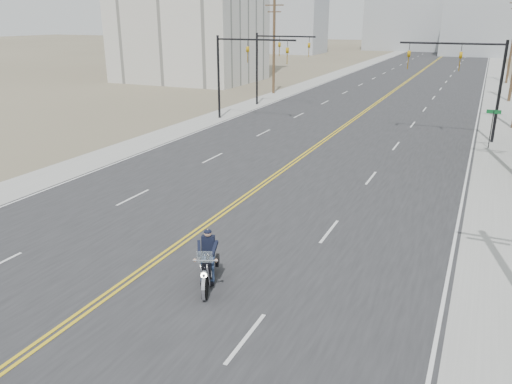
{
  "coord_description": "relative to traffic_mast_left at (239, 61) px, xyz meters",
  "views": [
    {
      "loc": [
        10.09,
        -6.51,
        8.4
      ],
      "look_at": [
        2.05,
        11.14,
        1.6
      ],
      "focal_mm": 35.0,
      "sensor_mm": 36.0,
      "label": 1
    }
  ],
  "objects": [
    {
      "name": "sidewalk_right",
      "position": [
        20.48,
        38.0,
        -4.93
      ],
      "size": [
        3.0,
        200.0,
        0.01
      ],
      "primitive_type": "cube",
      "color": "#A5A5A0",
      "rests_on": "ground"
    },
    {
      "name": "utility_pole_left",
      "position": [
        -3.52,
        16.0,
        0.54
      ],
      "size": [
        2.2,
        0.3,
        10.5
      ],
      "color": "brown",
      "rests_on": "ground"
    },
    {
      "name": "traffic_mast_right",
      "position": [
        17.95,
        0.0,
        0.0
      ],
      "size": [
        7.1,
        0.26,
        7.0
      ],
      "color": "black",
      "rests_on": "ground"
    },
    {
      "name": "motorcyclist",
      "position": [
        11.56,
        -25.86,
        -4.01
      ],
      "size": [
        1.87,
        2.59,
        1.86
      ],
      "primitive_type": null,
      "rotation": [
        0.0,
        0.0,
        3.54
      ],
      "color": "black",
      "rests_on": "ground"
    },
    {
      "name": "street_sign",
      "position": [
        19.78,
        -2.0,
        -3.13
      ],
      "size": [
        0.9,
        0.06,
        2.62
      ],
      "color": "black",
      "rests_on": "ground"
    },
    {
      "name": "sidewalk_left",
      "position": [
        -2.52,
        38.0,
        -4.93
      ],
      "size": [
        3.0,
        200.0,
        0.01
      ],
      "primitive_type": "cube",
      "color": "#A5A5A0",
      "rests_on": "ground"
    },
    {
      "name": "haze_bldg_b",
      "position": [
        16.98,
        93.0,
        2.06
      ],
      "size": [
        18.0,
        14.0,
        14.0
      ],
      "primitive_type": "cube",
      "color": "#ADB2B7",
      "rests_on": "ground"
    },
    {
      "name": "traffic_mast_left",
      "position": [
        0.0,
        0.0,
        0.0
      ],
      "size": [
        7.1,
        0.26,
        7.0
      ],
      "color": "black",
      "rests_on": "ground"
    },
    {
      "name": "haze_bldg_f",
      "position": [
        -41.02,
        98.0,
        3.06
      ],
      "size": [
        12.0,
        12.0,
        16.0
      ],
      "primitive_type": "cube",
      "color": "#ADB2B7",
      "rests_on": "ground"
    },
    {
      "name": "haze_bldg_a",
      "position": [
        -26.02,
        83.0,
        6.06
      ],
      "size": [
        14.0,
        12.0,
        22.0
      ],
      "primitive_type": "cube",
      "color": "#B7BCC6",
      "rests_on": "ground"
    },
    {
      "name": "road",
      "position": [
        8.98,
        38.0,
        -4.93
      ],
      "size": [
        20.0,
        200.0,
        0.01
      ],
      "primitive_type": "cube",
      "color": "#303033",
      "rests_on": "ground"
    },
    {
      "name": "traffic_mast_far",
      "position": [
        -0.33,
        8.0,
        -0.06
      ],
      "size": [
        6.1,
        0.26,
        7.0
      ],
      "color": "black",
      "rests_on": "ground"
    }
  ]
}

